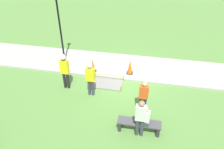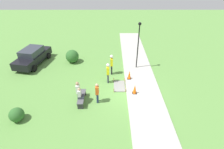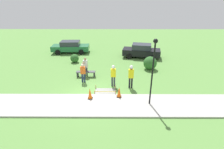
{
  "view_description": "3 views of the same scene",
  "coord_description": "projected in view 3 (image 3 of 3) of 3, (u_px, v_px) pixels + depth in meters",
  "views": [
    {
      "loc": [
        -0.97,
        9.46,
        6.87
      ],
      "look_at": [
        0.62,
        1.22,
        1.14
      ],
      "focal_mm": 35.0,
      "sensor_mm": 36.0,
      "label": 1
    },
    {
      "loc": [
        -10.74,
        1.15,
        8.58
      ],
      "look_at": [
        1.32,
        1.13,
        0.96
      ],
      "focal_mm": 28.0,
      "sensor_mm": 36.0,
      "label": 2
    },
    {
      "loc": [
        1.57,
        -11.23,
        6.6
      ],
      "look_at": [
        1.5,
        2.04,
        0.78
      ],
      "focal_mm": 28.0,
      "sensor_mm": 36.0,
      "label": 3
    }
  ],
  "objects": [
    {
      "name": "ground_plane",
      "position": [
        92.0,
        95.0,
        12.94
      ],
      "size": [
        60.0,
        60.0,
        0.0
      ],
      "primitive_type": "plane",
      "color": "#5B8E42"
    },
    {
      "name": "bystander_in_orange_shirt",
      "position": [
        83.0,
        72.0,
        14.58
      ],
      "size": [
        0.4,
        0.22,
        1.63
      ],
      "color": "navy",
      "rests_on": "ground_plane"
    },
    {
      "name": "worker_assistant",
      "position": [
        113.0,
        74.0,
        13.83
      ],
      "size": [
        0.4,
        0.26,
        1.82
      ],
      "color": "#383D47",
      "rests_on": "ground_plane"
    },
    {
      "name": "park_bench",
      "position": [
        86.0,
        73.0,
        15.86
      ],
      "size": [
        1.72,
        0.44,
        0.51
      ],
      "color": "#2D2D33",
      "rests_on": "ground_plane"
    },
    {
      "name": "shrub_rounded_near",
      "position": [
        75.0,
        58.0,
        19.39
      ],
      "size": [
        0.93,
        0.93,
        0.93
      ],
      "color": "#2D6028",
      "rests_on": "ground_plane"
    },
    {
      "name": "shrub_rounded_mid",
      "position": [
        150.0,
        63.0,
        17.39
      ],
      "size": [
        1.32,
        1.32,
        1.32
      ],
      "color": "#2D6028",
      "rests_on": "ground_plane"
    },
    {
      "name": "parked_car_black",
      "position": [
        141.0,
        51.0,
        20.89
      ],
      "size": [
        4.65,
        2.62,
        1.63
      ],
      "rotation": [
        0.0,
        0.0,
        -0.2
      ],
      "color": "black",
      "rests_on": "ground_plane"
    },
    {
      "name": "parked_car_green",
      "position": [
        71.0,
        47.0,
        22.75
      ],
      "size": [
        4.8,
        2.19,
        1.53
      ],
      "rotation": [
        0.0,
        0.0,
        0.03
      ],
      "color": "#236B3D",
      "rests_on": "ground_plane"
    },
    {
      "name": "wet_concrete_patch",
      "position": [
        105.0,
        91.0,
        13.4
      ],
      "size": [
        1.59,
        0.97,
        0.35
      ],
      "color": "gray",
      "rests_on": "ground_plane"
    },
    {
      "name": "traffic_cone_near_patch",
      "position": [
        90.0,
        93.0,
        12.17
      ],
      "size": [
        0.34,
        0.34,
        0.81
      ],
      "color": "black",
      "rests_on": "sidewalk"
    },
    {
      "name": "lamppost_near",
      "position": [
        153.0,
        64.0,
        10.62
      ],
      "size": [
        0.28,
        0.28,
        4.37
      ],
      "color": "black",
      "rests_on": "sidewalk"
    },
    {
      "name": "sidewalk",
      "position": [
        89.0,
        105.0,
        11.69
      ],
      "size": [
        28.0,
        2.69,
        0.1
      ],
      "color": "#ADAAA3",
      "rests_on": "ground_plane"
    },
    {
      "name": "person_seated_on_bench",
      "position": [
        84.0,
        68.0,
        15.71
      ],
      "size": [
        0.36,
        0.44,
        0.89
      ],
      "color": "#383D47",
      "rests_on": "park_bench"
    },
    {
      "name": "worker_supervisor",
      "position": [
        131.0,
        74.0,
        13.52
      ],
      "size": [
        0.4,
        0.28,
        1.93
      ],
      "color": "black",
      "rests_on": "ground_plane"
    },
    {
      "name": "traffic_cone_far_patch",
      "position": [
        119.0,
        92.0,
        12.39
      ],
      "size": [
        0.34,
        0.34,
        0.78
      ],
      "color": "black",
      "rests_on": "sidewalk"
    },
    {
      "name": "bystander_in_gray_shirt",
      "position": [
        86.0,
        66.0,
        15.78
      ],
      "size": [
        0.4,
        0.23,
        1.75
      ],
      "color": "#383D47",
      "rests_on": "ground_plane"
    }
  ]
}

